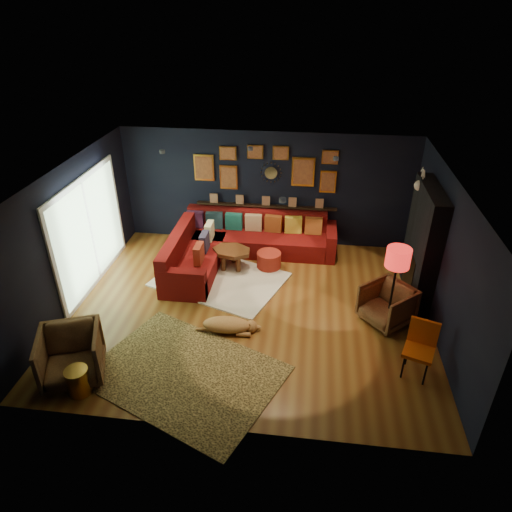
# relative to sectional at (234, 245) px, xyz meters

# --- Properties ---
(floor) EXTENTS (6.50, 6.50, 0.00)m
(floor) POSITION_rel_sectional_xyz_m (0.61, -1.81, -0.32)
(floor) COLOR brown
(floor) RESTS_ON ground
(room_walls) EXTENTS (6.50, 6.50, 6.50)m
(room_walls) POSITION_rel_sectional_xyz_m (0.61, -1.81, 1.27)
(room_walls) COLOR black
(room_walls) RESTS_ON ground
(sectional) EXTENTS (3.41, 2.69, 0.86)m
(sectional) POSITION_rel_sectional_xyz_m (0.00, 0.00, 0.00)
(sectional) COLOR maroon
(sectional) RESTS_ON ground
(ledge) EXTENTS (3.20, 0.12, 0.04)m
(ledge) POSITION_rel_sectional_xyz_m (0.61, 0.87, 0.60)
(ledge) COLOR black
(ledge) RESTS_ON room_walls
(gallery_wall) EXTENTS (3.15, 0.04, 1.02)m
(gallery_wall) POSITION_rel_sectional_xyz_m (0.60, 0.91, 1.48)
(gallery_wall) COLOR gold
(gallery_wall) RESTS_ON room_walls
(sunburst_mirror) EXTENTS (0.47, 0.16, 0.47)m
(sunburst_mirror) POSITION_rel_sectional_xyz_m (0.71, 0.91, 1.38)
(sunburst_mirror) COLOR silver
(sunburst_mirror) RESTS_ON room_walls
(fireplace) EXTENTS (0.31, 1.60, 2.20)m
(fireplace) POSITION_rel_sectional_xyz_m (3.71, -0.91, 0.70)
(fireplace) COLOR black
(fireplace) RESTS_ON ground
(deer_head) EXTENTS (0.50, 0.28, 0.45)m
(deer_head) POSITION_rel_sectional_xyz_m (3.75, -0.41, 1.73)
(deer_head) COLOR white
(deer_head) RESTS_ON fireplace
(sliding_door) EXTENTS (0.06, 2.80, 2.20)m
(sliding_door) POSITION_rel_sectional_xyz_m (-2.60, -1.21, 0.78)
(sliding_door) COLOR white
(sliding_door) RESTS_ON ground
(ceiling_spots) EXTENTS (3.30, 2.50, 0.06)m
(ceiling_spots) POSITION_rel_sectional_xyz_m (0.61, -1.01, 2.24)
(ceiling_spots) COLOR black
(ceiling_spots) RESTS_ON room_walls
(shag_rug) EXTENTS (2.92, 2.53, 0.03)m
(shag_rug) POSITION_rel_sectional_xyz_m (-0.13, -0.92, -0.31)
(shag_rug) COLOR white
(shag_rug) RESTS_ON ground
(leopard_rug) EXTENTS (3.37, 2.96, 0.02)m
(leopard_rug) POSITION_rel_sectional_xyz_m (-0.15, -3.61, -0.31)
(leopard_rug) COLOR tan
(leopard_rug) RESTS_ON ground
(coffee_table) EXTENTS (0.97, 0.81, 0.42)m
(coffee_table) POSITION_rel_sectional_xyz_m (0.04, -0.42, 0.05)
(coffee_table) COLOR #563016
(coffee_table) RESTS_ON shag_rug
(pouf) EXTENTS (0.51, 0.51, 0.34)m
(pouf) POSITION_rel_sectional_xyz_m (0.81, -0.31, -0.12)
(pouf) COLOR maroon
(pouf) RESTS_ON shag_rug
(armchair_left) EXTENTS (1.11, 1.08, 0.90)m
(armchair_left) POSITION_rel_sectional_xyz_m (-1.80, -3.86, 0.13)
(armchair_left) COLOR #AF7340
(armchair_left) RESTS_ON ground
(armchair_right) EXTENTS (1.05, 1.05, 0.79)m
(armchair_right) POSITION_rel_sectional_xyz_m (3.06, -1.87, 0.07)
(armchair_right) COLOR #AF7340
(armchair_right) RESTS_ON ground
(gold_stool) EXTENTS (0.34, 0.34, 0.43)m
(gold_stool) POSITION_rel_sectional_xyz_m (-1.59, -4.16, -0.11)
(gold_stool) COLOR gold
(gold_stool) RESTS_ON ground
(orange_chair) EXTENTS (0.55, 0.55, 0.92)m
(orange_chair) POSITION_rel_sectional_xyz_m (3.39, -3.09, 0.22)
(orange_chair) COLOR black
(orange_chair) RESTS_ON ground
(floor_lamp) EXTENTS (0.41, 0.41, 1.49)m
(floor_lamp) POSITION_rel_sectional_xyz_m (3.11, -1.86, 0.92)
(floor_lamp) COLOR black
(floor_lamp) RESTS_ON ground
(dog) EXTENTS (1.17, 0.61, 0.36)m
(dog) POSITION_rel_sectional_xyz_m (0.31, -2.52, -0.13)
(dog) COLOR tan
(dog) RESTS_ON leopard_rug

